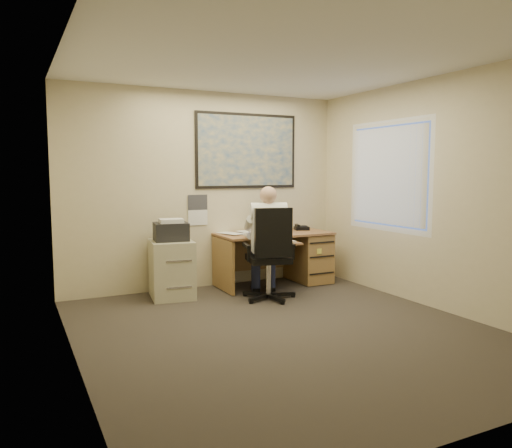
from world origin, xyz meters
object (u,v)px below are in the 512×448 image
desk (293,253)px  office_chair (271,273)px  person (267,243)px  filing_cabinet (172,264)px

desk → office_chair: (-0.75, -0.72, -0.10)m
office_chair → person: bearing=112.9°
filing_cabinet → desk: bearing=8.9°
desk → office_chair: 1.04m
desk → office_chair: office_chair is taller
filing_cabinet → office_chair: 1.29m
office_chair → person: 0.38m
filing_cabinet → office_chair: bearing=-24.4°
desk → filing_cabinet: (-1.83, -0.03, -0.00)m
desk → filing_cabinet: size_ratio=1.58×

